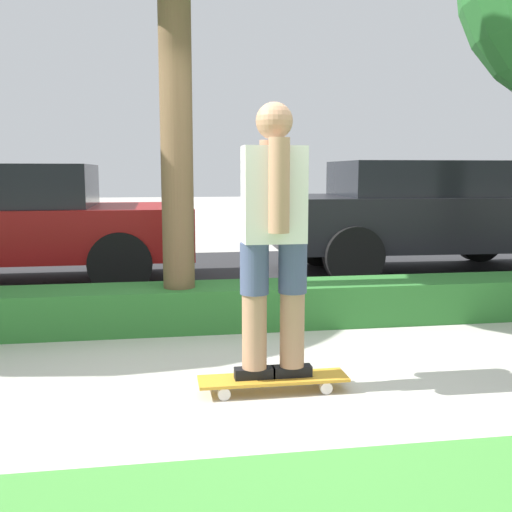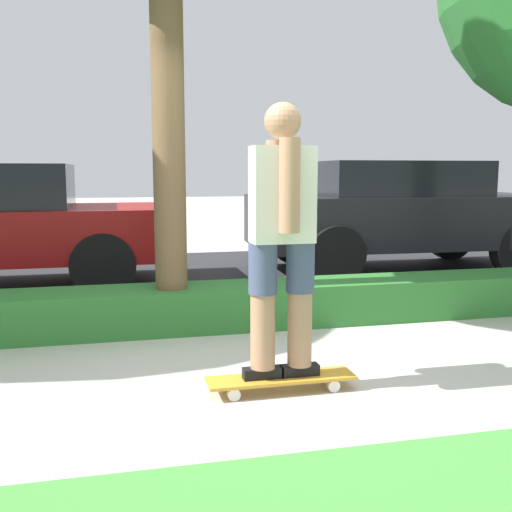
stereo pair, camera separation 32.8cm
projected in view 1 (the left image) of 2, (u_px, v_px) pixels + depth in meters
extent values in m
plane|color=#BCB7AD|center=(270.00, 385.00, 4.05)|extent=(60.00, 60.00, 0.00)
cube|color=#2D2D30|center=(214.00, 277.00, 8.15)|extent=(15.88, 5.00, 0.01)
cube|color=#2D702D|center=(239.00, 305.00, 5.58)|extent=(15.88, 0.60, 0.39)
cube|color=gold|center=(273.00, 379.00, 3.91)|extent=(0.98, 0.24, 0.02)
cylinder|color=silver|center=(326.00, 388.00, 3.88)|extent=(0.08, 0.04, 0.08)
cylinder|color=silver|center=(319.00, 378.00, 4.06)|extent=(0.08, 0.04, 0.08)
cylinder|color=silver|center=(224.00, 394.00, 3.78)|extent=(0.08, 0.04, 0.08)
cylinder|color=silver|center=(221.00, 384.00, 3.95)|extent=(0.08, 0.04, 0.08)
cube|color=black|center=(254.00, 373.00, 3.88)|extent=(0.26, 0.09, 0.07)
cylinder|color=#A37556|center=(254.00, 306.00, 3.82)|extent=(0.16, 0.16, 0.82)
cylinder|color=#3D4766|center=(254.00, 269.00, 3.79)|extent=(0.18, 0.18, 0.33)
cube|color=black|center=(292.00, 371.00, 3.92)|extent=(0.26, 0.09, 0.07)
cylinder|color=#A37556|center=(292.00, 305.00, 3.86)|extent=(0.16, 0.16, 0.82)
cylinder|color=#3D4766|center=(293.00, 268.00, 3.83)|extent=(0.18, 0.18, 0.33)
cube|color=silver|center=(274.00, 195.00, 3.74)|extent=(0.39, 0.21, 0.60)
cylinder|color=#A37556|center=(279.00, 186.00, 3.58)|extent=(0.13, 0.13, 0.57)
cylinder|color=#A37556|center=(269.00, 184.00, 3.89)|extent=(0.13, 0.13, 0.57)
sphere|color=#A37556|center=(274.00, 121.00, 3.68)|extent=(0.23, 0.23, 0.23)
cylinder|color=brown|center=(177.00, 137.00, 5.25)|extent=(0.28, 0.28, 3.47)
cube|color=maroon|center=(8.00, 232.00, 7.50)|extent=(4.57, 1.84, 0.62)
cylinder|color=black|center=(120.00, 264.00, 6.94)|extent=(0.74, 0.22, 0.74)
cylinder|color=black|center=(128.00, 246.00, 8.59)|extent=(0.74, 0.22, 0.74)
cube|color=black|center=(425.00, 221.00, 8.48)|extent=(4.33, 1.99, 0.71)
cube|color=black|center=(418.00, 179.00, 8.37)|extent=(2.28, 1.70, 0.48)
cylinder|color=black|center=(479.00, 238.00, 9.57)|extent=(0.76, 0.22, 0.76)
cylinder|color=black|center=(354.00, 256.00, 7.49)|extent=(0.76, 0.22, 0.76)
cylinder|color=black|center=(318.00, 241.00, 9.15)|extent=(0.76, 0.22, 0.76)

